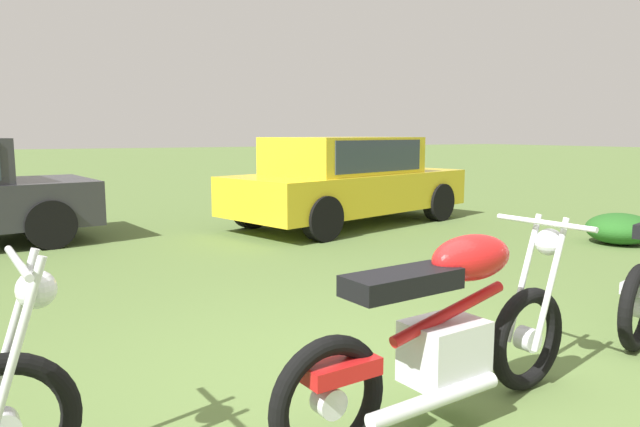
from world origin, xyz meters
TOP-DOWN VIEW (x-y plane):
  - ground_plane at (0.00, 0.00)m, footprint 120.00×120.00m
  - motorcycle_red at (0.07, -0.32)m, footprint 2.02×0.66m
  - car_yellow at (3.06, 5.60)m, footprint 4.52×2.80m
  - shrub_low at (5.44, 2.36)m, footprint 0.90×0.87m

SIDE VIEW (x-z plane):
  - ground_plane at x=0.00m, z-range 0.00..0.00m
  - shrub_low at x=5.44m, z-range 0.00..0.42m
  - motorcycle_red at x=0.07m, z-range -0.02..1.00m
  - car_yellow at x=3.06m, z-range 0.08..1.51m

